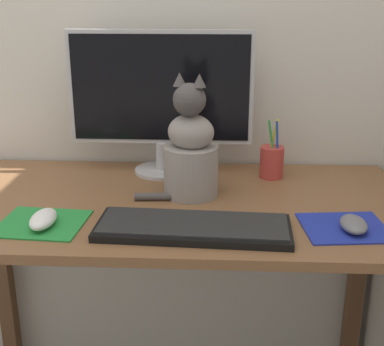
# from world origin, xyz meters

# --- Properties ---
(wall_back) EXTENTS (7.00, 0.04, 2.50)m
(wall_back) POSITION_xyz_m (0.00, 0.36, 1.25)
(wall_back) COLOR beige
(wall_back) RESTS_ON ground_plane
(desk) EXTENTS (1.31, 0.66, 0.76)m
(desk) POSITION_xyz_m (0.00, 0.00, 0.65)
(desk) COLOR brown
(desk) RESTS_ON ground_plane
(monitor) EXTENTS (0.55, 0.17, 0.43)m
(monitor) POSITION_xyz_m (-0.04, 0.23, 1.00)
(monitor) COLOR #B2B2B7
(monitor) RESTS_ON desk
(keyboard) EXTENTS (0.47, 0.19, 0.02)m
(keyboard) POSITION_xyz_m (0.08, -0.19, 0.77)
(keyboard) COLOR black
(keyboard) RESTS_ON desk
(mousepad_left) EXTENTS (0.22, 0.19, 0.00)m
(mousepad_left) POSITION_xyz_m (-0.29, -0.17, 0.76)
(mousepad_left) COLOR #238438
(mousepad_left) RESTS_ON desk
(mousepad_right) EXTENTS (0.22, 0.19, 0.00)m
(mousepad_right) POSITION_xyz_m (0.44, -0.16, 0.76)
(mousepad_right) COLOR #1E2D9E
(mousepad_right) RESTS_ON desk
(computer_mouse_left) EXTENTS (0.06, 0.11, 0.04)m
(computer_mouse_left) POSITION_xyz_m (-0.28, -0.19, 0.78)
(computer_mouse_left) COLOR white
(computer_mouse_left) RESTS_ON mousepad_left
(computer_mouse_right) EXTENTS (0.06, 0.10, 0.03)m
(computer_mouse_right) POSITION_xyz_m (0.46, -0.17, 0.78)
(computer_mouse_right) COLOR slate
(computer_mouse_right) RESTS_ON mousepad_right
(cat) EXTENTS (0.24, 0.19, 0.34)m
(cat) POSITION_xyz_m (0.06, 0.04, 0.89)
(cat) COLOR gray
(cat) RESTS_ON desk
(pen_cup) EXTENTS (0.07, 0.07, 0.18)m
(pen_cup) POSITION_xyz_m (0.30, 0.20, 0.81)
(pen_cup) COLOR #B23833
(pen_cup) RESTS_ON desk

